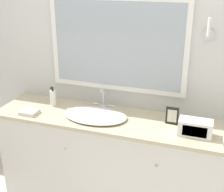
% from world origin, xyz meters
% --- Properties ---
extents(wall_back, '(8.00, 0.18, 2.55)m').
position_xyz_m(wall_back, '(-0.00, 0.59, 1.28)').
color(wall_back, silver).
rests_on(wall_back, ground_plane).
extents(vanity_counter, '(2.16, 0.54, 0.85)m').
position_xyz_m(vanity_counter, '(0.00, 0.30, 0.43)').
color(vanity_counter, silver).
rests_on(vanity_counter, ground_plane).
extents(sink_basin, '(0.55, 0.41, 0.19)m').
position_xyz_m(sink_basin, '(-0.20, 0.28, 0.87)').
color(sink_basin, silver).
rests_on(sink_basin, vanity_counter).
extents(soap_bottle, '(0.05, 0.06, 0.18)m').
position_xyz_m(soap_bottle, '(-0.65, 0.37, 0.93)').
color(soap_bottle, white).
rests_on(soap_bottle, vanity_counter).
extents(appliance_box, '(0.25, 0.13, 0.12)m').
position_xyz_m(appliance_box, '(0.62, 0.22, 0.92)').
color(appliance_box, white).
rests_on(appliance_box, vanity_counter).
extents(picture_frame, '(0.10, 0.01, 0.15)m').
position_xyz_m(picture_frame, '(0.43, 0.35, 0.93)').
color(picture_frame, black).
rests_on(picture_frame, vanity_counter).
extents(hand_towel_near_sink, '(0.14, 0.12, 0.03)m').
position_xyz_m(hand_towel_near_sink, '(-0.76, 0.14, 0.87)').
color(hand_towel_near_sink, silver).
rests_on(hand_towel_near_sink, vanity_counter).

